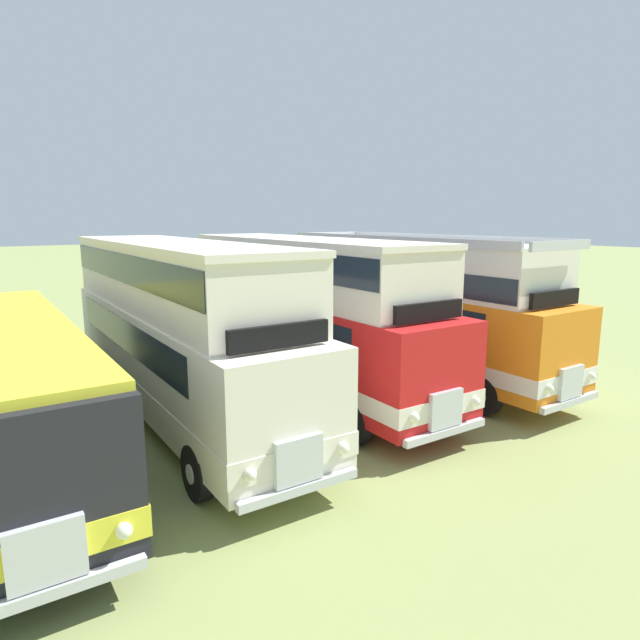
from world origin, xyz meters
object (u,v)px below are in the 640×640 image
object	(u,v)px
bus_fifth_in_row	(178,323)
bus_sixth_in_row	(306,308)
bus_seventh_in_row	(413,302)
bus_fourth_in_row	(6,384)

from	to	relation	value
bus_fifth_in_row	bus_sixth_in_row	world-z (taller)	same
bus_sixth_in_row	bus_seventh_in_row	bearing A→B (deg)	-7.75
bus_fifth_in_row	bus_seventh_in_row	size ratio (longest dim) A/B	1.04
bus_seventh_in_row	bus_fourth_in_row	bearing A→B (deg)	179.93
bus_fourth_in_row	bus_seventh_in_row	bearing A→B (deg)	-0.07
bus_fourth_in_row	bus_sixth_in_row	bearing A→B (deg)	3.78
bus_fourth_in_row	bus_fifth_in_row	world-z (taller)	bus_fifth_in_row
bus_sixth_in_row	bus_seventh_in_row	distance (m)	3.90
bus_fourth_in_row	bus_fifth_in_row	xyz separation A→B (m)	(3.86, 0.52, 0.72)
bus_fourth_in_row	bus_sixth_in_row	size ratio (longest dim) A/B	1.02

